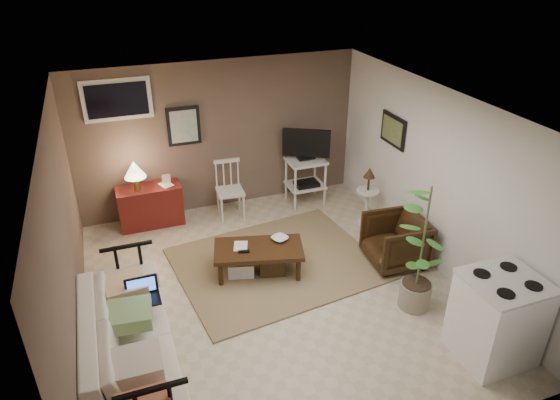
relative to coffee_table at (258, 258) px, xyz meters
name	(u,v)px	position (x,y,z in m)	size (l,w,h in m)	color
floor	(273,291)	(0.06, -0.42, -0.24)	(5.00, 5.00, 0.00)	#C1B293
art_back	(184,126)	(-0.49, 2.06, 1.21)	(0.50, 0.03, 0.60)	black
art_right	(393,130)	(2.28, 0.63, 1.28)	(0.03, 0.60, 0.45)	black
window	(117,100)	(-1.39, 2.06, 1.71)	(0.96, 0.03, 0.60)	silver
rug	(276,263)	(0.30, 0.12, -0.23)	(2.61, 2.09, 0.03)	#947B56
coffee_table	(258,258)	(0.00, 0.00, 0.00)	(1.27, 0.87, 0.44)	#371F0F
sofa	(127,331)	(-1.74, -1.05, 0.21)	(2.29, 0.67, 0.90)	beige
sofa_pillows	(134,339)	(-1.69, -1.31, 0.31)	(0.44, 2.18, 0.15)	beige
sofa_end_rails	(141,332)	(-1.61, -1.05, 0.14)	(0.62, 2.29, 0.77)	black
laptop	(143,293)	(-1.52, -0.65, 0.34)	(0.35, 0.26, 0.24)	black
red_console	(149,202)	(-1.17, 1.82, 0.14)	(0.96, 0.43, 1.11)	maroon
spindle_chair	(230,191)	(0.08, 1.67, 0.18)	(0.44, 0.44, 0.91)	silver
tv_stand	(306,165)	(1.38, 1.67, 0.44)	(0.71, 0.50, 1.29)	silver
side_table	(368,189)	(1.99, 0.70, 0.34)	(0.35, 0.35, 0.95)	silver
armchair	(396,239)	(1.83, -0.39, 0.14)	(0.74, 0.69, 0.76)	black
potted_plant	(423,245)	(1.57, -1.28, 0.64)	(0.41, 0.41, 1.65)	gray
stove	(497,318)	(1.89, -2.24, 0.25)	(0.76, 0.71, 1.00)	white
bowl	(280,234)	(0.33, 0.07, 0.27)	(0.21, 0.05, 0.21)	#371F0F
book_table	(234,239)	(-0.29, 0.12, 0.29)	(0.18, 0.02, 0.24)	#371F0F
book_console	(161,180)	(-0.96, 1.76, 0.51)	(0.16, 0.02, 0.22)	#371F0F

